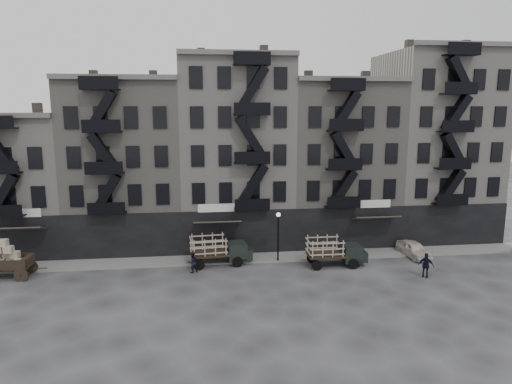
{
  "coord_description": "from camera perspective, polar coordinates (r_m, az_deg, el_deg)",
  "views": [
    {
      "loc": [
        -3.25,
        -33.48,
        12.87
      ],
      "look_at": [
        1.31,
        4.0,
        5.78
      ],
      "focal_mm": 32.0,
      "sensor_mm": 36.0,
      "label": 1
    }
  ],
  "objects": [
    {
      "name": "building_mideast",
      "position": [
        45.61,
        10.02,
        3.71
      ],
      "size": [
        10.0,
        11.35,
        16.2
      ],
      "color": "gray",
      "rests_on": "ground"
    },
    {
      "name": "building_east",
      "position": [
        49.3,
        21.32,
        5.41
      ],
      "size": [
        10.0,
        11.35,
        19.2
      ],
      "color": "#A6A299",
      "rests_on": "ground"
    },
    {
      "name": "car_east",
      "position": [
        42.23,
        19.13,
        -6.76
      ],
      "size": [
        2.02,
        4.12,
        1.35
      ],
      "primitive_type": "imported",
      "rotation": [
        0.0,
        0.0,
        0.11
      ],
      "color": "beige",
      "rests_on": "ground"
    },
    {
      "name": "wagon",
      "position": [
        39.7,
        -28.8,
        -7.01
      ],
      "size": [
        3.71,
        2.15,
        3.05
      ],
      "rotation": [
        0.0,
        0.0,
        -0.06
      ],
      "color": "black",
      "rests_on": "ground"
    },
    {
      "name": "ground",
      "position": [
        36.02,
        -1.32,
        -10.31
      ],
      "size": [
        140.0,
        140.0,
        0.0
      ],
      "primitive_type": "plane",
      "color": "#38383A",
      "rests_on": "ground"
    },
    {
      "name": "stake_truck_west",
      "position": [
        37.89,
        -4.63,
        -6.98
      ],
      "size": [
        5.15,
        2.48,
        2.51
      ],
      "rotation": [
        0.0,
        0.0,
        0.1
      ],
      "color": "black",
      "rests_on": "ground"
    },
    {
      "name": "pedestrian_mid",
      "position": [
        36.55,
        -7.94,
        -8.69
      ],
      "size": [
        1.02,
        0.94,
        1.69
      ],
      "primitive_type": "imported",
      "rotation": [
        0.0,
        0.0,
        3.61
      ],
      "color": "black",
      "rests_on": "ground"
    },
    {
      "name": "building_midwest",
      "position": [
        44.16,
        -15.7,
        3.25
      ],
      "size": [
        10.0,
        11.35,
        16.2
      ],
      "color": "gray",
      "rests_on": "ground"
    },
    {
      "name": "building_west",
      "position": [
        46.94,
        -27.76,
        0.99
      ],
      "size": [
        10.0,
        11.35,
        13.2
      ],
      "color": "#A6A299",
      "rests_on": "ground"
    },
    {
      "name": "sidewalk",
      "position": [
        39.5,
        -1.87,
        -8.27
      ],
      "size": [
        55.0,
        2.5,
        0.15
      ],
      "primitive_type": "cube",
      "color": "slate",
      "rests_on": "ground"
    },
    {
      "name": "lamp_post",
      "position": [
        37.98,
        2.79,
        -4.78
      ],
      "size": [
        0.36,
        0.36,
        4.28
      ],
      "color": "black",
      "rests_on": "ground"
    },
    {
      "name": "policeman",
      "position": [
        37.45,
        20.49,
        -8.59
      ],
      "size": [
        1.21,
        1.03,
        1.95
      ],
      "primitive_type": "imported",
      "rotation": [
        0.0,
        0.0,
        2.55
      ],
      "color": "black",
      "rests_on": "ground"
    },
    {
      "name": "stake_truck_east",
      "position": [
        38.05,
        9.81,
        -7.1
      ],
      "size": [
        4.87,
        2.08,
        2.43
      ],
      "rotation": [
        0.0,
        0.0,
        -0.01
      ],
      "color": "black",
      "rests_on": "ground"
    },
    {
      "name": "building_center",
      "position": [
        43.65,
        -2.64,
        4.88
      ],
      "size": [
        10.0,
        11.35,
        18.2
      ],
      "color": "#A6A299",
      "rests_on": "ground"
    }
  ]
}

